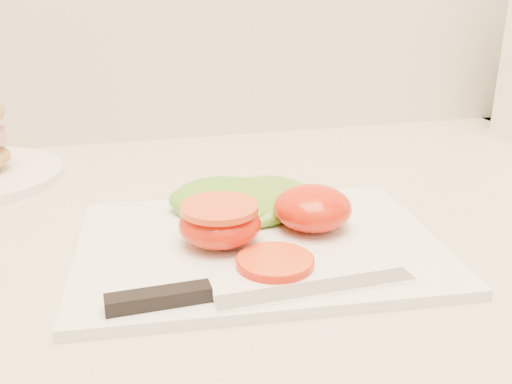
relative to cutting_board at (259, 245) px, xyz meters
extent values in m
cube|color=white|center=(0.00, 0.00, 0.00)|extent=(0.35, 0.27, 0.01)
ellipsoid|color=red|center=(0.06, 0.02, 0.03)|extent=(0.08, 0.08, 0.04)
ellipsoid|color=red|center=(-0.04, 0.00, 0.02)|extent=(0.08, 0.08, 0.04)
cylinder|color=red|center=(-0.04, 0.00, 0.04)|extent=(0.07, 0.07, 0.01)
cylinder|color=#F65B24|center=(0.00, -0.05, 0.01)|extent=(0.06, 0.06, 0.01)
ellipsoid|color=#71AF2E|center=(-0.01, 0.07, 0.02)|extent=(0.16, 0.14, 0.03)
ellipsoid|color=#71AF2E|center=(0.03, 0.07, 0.02)|extent=(0.14, 0.14, 0.02)
cube|color=silver|center=(0.02, -0.10, 0.01)|extent=(0.16, 0.03, 0.00)
cube|color=black|center=(-0.10, -0.09, 0.01)|extent=(0.08, 0.02, 0.01)
camera|label=1|loc=(-0.13, -0.47, 0.24)|focal=40.00mm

